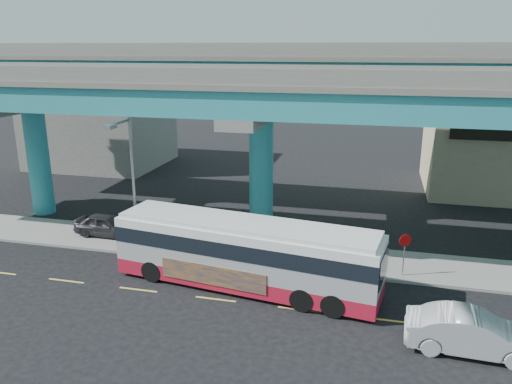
% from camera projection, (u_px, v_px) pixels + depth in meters
% --- Properties ---
extents(ground, '(120.00, 120.00, 0.00)m').
position_uv_depth(ground, '(218.00, 296.00, 23.84)').
color(ground, black).
rests_on(ground, ground).
extents(sidewalk, '(70.00, 4.00, 0.15)m').
position_uv_depth(sidewalk, '(247.00, 251.00, 28.94)').
color(sidewalk, gray).
rests_on(sidewalk, ground).
extents(lane_markings, '(58.00, 0.12, 0.01)m').
position_uv_depth(lane_markings, '(216.00, 299.00, 23.55)').
color(lane_markings, '#D8C64C').
rests_on(lane_markings, ground).
extents(viaduct, '(52.00, 12.40, 11.70)m').
position_uv_depth(viaduct, '(262.00, 87.00, 29.75)').
color(viaduct, teal).
rests_on(viaduct, ground).
extents(building_concrete, '(12.00, 10.00, 9.00)m').
position_uv_depth(building_concrete, '(100.00, 119.00, 49.54)').
color(building_concrete, gray).
rests_on(building_concrete, ground).
extents(transit_bus, '(13.50, 4.70, 3.40)m').
position_uv_depth(transit_bus, '(246.00, 252.00, 24.32)').
color(transit_bus, maroon).
rests_on(transit_bus, ground).
extents(sedan, '(2.21, 5.19, 1.66)m').
position_uv_depth(sedan, '(472.00, 333.00, 19.29)').
color(sedan, '#BBBBC0').
rests_on(sedan, ground).
extents(parked_car, '(1.83, 4.14, 1.38)m').
position_uv_depth(parked_car, '(107.00, 225.00, 30.92)').
color(parked_car, '#2D2C31').
rests_on(parked_car, sidewalk).
extents(street_lamp, '(0.50, 2.52, 7.74)m').
position_uv_depth(street_lamp, '(127.00, 168.00, 27.00)').
color(street_lamp, gray).
rests_on(street_lamp, sidewalk).
extents(stop_sign, '(0.63, 0.32, 2.26)m').
position_uv_depth(stop_sign, '(405.00, 246.00, 25.25)').
color(stop_sign, gray).
rests_on(stop_sign, sidewalk).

